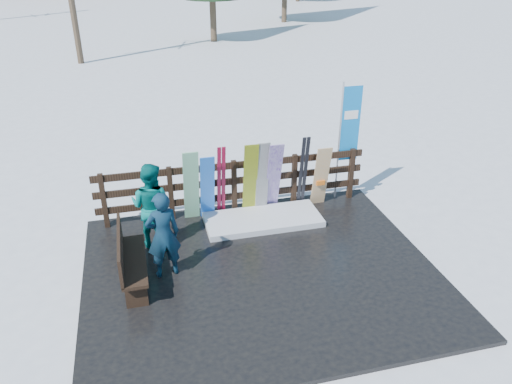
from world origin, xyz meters
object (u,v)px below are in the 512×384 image
object	(u,v)px
bench	(129,258)
snowboard_2	(250,179)
person_back	(152,206)
snowboard_0	(207,188)
snowboard_3	(274,177)
snowboard_1	(191,186)
rental_flag	(348,128)
snowboard_4	(262,178)
snowboard_5	(321,177)
person_front	(163,235)

from	to	relation	value
bench	snowboard_2	world-z (taller)	snowboard_2
bench	person_back	bearing A→B (deg)	67.69
snowboard_0	snowboard_3	bearing A→B (deg)	0.00
bench	snowboard_1	xyz separation A→B (m)	(1.28, 1.81, 0.28)
snowboard_0	snowboard_1	xyz separation A→B (m)	(-0.32, 0.00, 0.07)
rental_flag	person_back	xyz separation A→B (m)	(-4.16, -0.93, -0.78)
snowboard_2	snowboard_3	world-z (taller)	snowboard_2
snowboard_0	snowboard_2	size ratio (longest dim) A/B	0.91
bench	snowboard_4	world-z (taller)	snowboard_4
bench	snowboard_1	size ratio (longest dim) A/B	0.92
snowboard_2	snowboard_4	world-z (taller)	snowboard_4
snowboard_2	snowboard_5	size ratio (longest dim) A/B	1.16
bench	snowboard_0	xyz separation A→B (m)	(1.60, 1.81, 0.21)
person_back	snowboard_4	bearing A→B (deg)	-134.13
snowboard_3	person_front	bearing A→B (deg)	-144.95
snowboard_0	snowboard_4	size ratio (longest dim) A/B	0.91
snowboard_3	rental_flag	distance (m)	1.88
snowboard_3	person_back	xyz separation A→B (m)	(-2.49, -0.66, 0.03)
snowboard_4	person_front	size ratio (longest dim) A/B	1.04
snowboard_5	person_back	size ratio (longest dim) A/B	0.86
snowboard_2	person_back	world-z (taller)	person_back
rental_flag	person_front	world-z (taller)	rental_flag
snowboard_2	person_back	distance (m)	2.11
person_back	snowboard_1	bearing A→B (deg)	-111.13
snowboard_5	snowboard_3	bearing A→B (deg)	180.00
snowboard_0	snowboard_1	distance (m)	0.33
snowboard_1	rental_flag	world-z (taller)	rental_flag
snowboard_2	rental_flag	xyz separation A→B (m)	(2.16, 0.27, 0.80)
snowboard_3	snowboard_1	bearing A→B (deg)	180.00
snowboard_1	snowboard_4	distance (m)	1.45
snowboard_1	snowboard_4	size ratio (longest dim) A/B	1.00
snowboard_0	snowboard_2	xyz separation A→B (m)	(0.88, 0.00, 0.08)
person_back	snowboard_5	bearing A→B (deg)	-139.88
bench	person_front	bearing A→B (deg)	13.68
snowboard_4	bench	bearing A→B (deg)	-146.45
rental_flag	snowboard_0	bearing A→B (deg)	-174.92
snowboard_2	person_back	xyz separation A→B (m)	(-2.00, -0.66, 0.02)
snowboard_3	snowboard_5	bearing A→B (deg)	0.00
snowboard_3	bench	bearing A→B (deg)	-148.61
snowboard_2	bench	bearing A→B (deg)	-143.83
bench	snowboard_5	distance (m)	4.39
snowboard_3	person_front	xyz separation A→B (m)	(-2.37, -1.66, -0.01)
snowboard_1	snowboard_5	world-z (taller)	snowboard_1
snowboard_5	snowboard_1	bearing A→B (deg)	180.00
snowboard_0	person_front	world-z (taller)	person_front
snowboard_0	snowboard_5	xyz separation A→B (m)	(2.40, 0.00, -0.03)
snowboard_4	person_back	world-z (taller)	person_back
snowboard_4	person_front	distance (m)	2.71
bench	rental_flag	world-z (taller)	rental_flag
snowboard_2	snowboard_4	size ratio (longest dim) A/B	1.00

